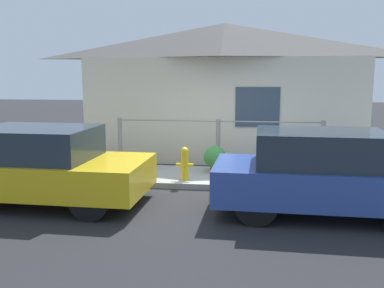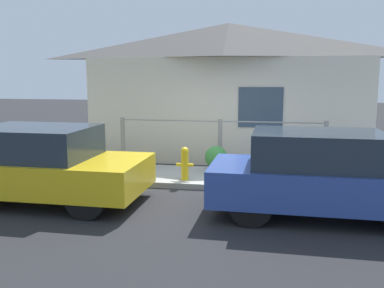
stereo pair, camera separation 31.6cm
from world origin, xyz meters
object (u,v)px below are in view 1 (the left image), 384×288
Objects in this scene: car_left at (43,166)px; potted_plant_near_hydrant at (215,158)px; fire_hydrant at (185,163)px; car_right at (326,174)px.

potted_plant_near_hydrant is (2.93, 2.37, -0.24)m from car_left.
fire_hydrant is 1.15× the size of potted_plant_near_hydrant.
car_left reaches higher than fire_hydrant.
car_left is at bearing -145.77° from fire_hydrant.
car_right is 5.38× the size of fire_hydrant.
car_right reaches higher than fire_hydrant.
car_left is 4.96m from car_right.
car_right is (4.96, 0.00, 0.01)m from car_left.
potted_plant_near_hydrant is at bearing 39.96° from car_left.
car_right is at bearing 1.01° from car_left.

